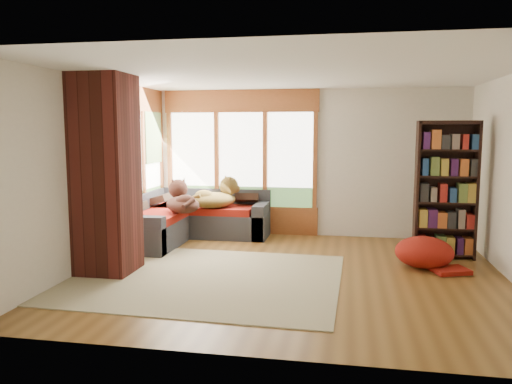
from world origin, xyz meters
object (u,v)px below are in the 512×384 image
at_px(bookshelf, 446,190).
at_px(dog_brindle, 182,199).
at_px(pouf, 424,251).
at_px(brick_chimney, 106,175).
at_px(dog_tan, 217,195).
at_px(area_rug, 194,277).
at_px(sectional_sofa, 189,223).

relative_size(bookshelf, dog_brindle, 2.15).
relative_size(pouf, dog_brindle, 0.84).
xyz_separation_m(brick_chimney, pouf, (4.18, 0.98, -1.07)).
distance_m(bookshelf, dog_tan, 3.70).
relative_size(area_rug, dog_tan, 3.90).
height_order(area_rug, pouf, pouf).
height_order(area_rug, dog_brindle, dog_brindle).
xyz_separation_m(sectional_sofa, pouf, (3.73, -1.07, -0.08)).
xyz_separation_m(pouf, dog_tan, (-3.27, 1.28, 0.55)).
height_order(sectional_sofa, dog_brindle, dog_brindle).
bearing_deg(pouf, bookshelf, 59.54).
distance_m(brick_chimney, dog_tan, 2.49).
relative_size(area_rug, dog_brindle, 3.94).
bearing_deg(pouf, area_rug, -160.90).
bearing_deg(dog_tan, pouf, -58.58).
distance_m(area_rug, dog_brindle, 2.02).
relative_size(sectional_sofa, bookshelf, 1.09).
xyz_separation_m(sectional_sofa, dog_brindle, (0.01, -0.37, 0.46)).
height_order(pouf, dog_brindle, dog_brindle).
bearing_deg(brick_chimney, sectional_sofa, 77.71).
height_order(brick_chimney, dog_brindle, brick_chimney).
bearing_deg(pouf, dog_tan, 158.64).
distance_m(sectional_sofa, dog_tan, 0.69).
distance_m(dog_tan, dog_brindle, 0.74).
bearing_deg(dog_tan, bookshelf, -47.54).
bearing_deg(dog_tan, dog_brindle, -164.63).
distance_m(bookshelf, pouf, 1.06).
relative_size(brick_chimney, dog_brindle, 2.76).
bearing_deg(brick_chimney, dog_brindle, 74.70).
height_order(sectional_sofa, dog_tan, dog_tan).
relative_size(sectional_sofa, area_rug, 0.59).
bearing_deg(bookshelf, area_rug, -153.75).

